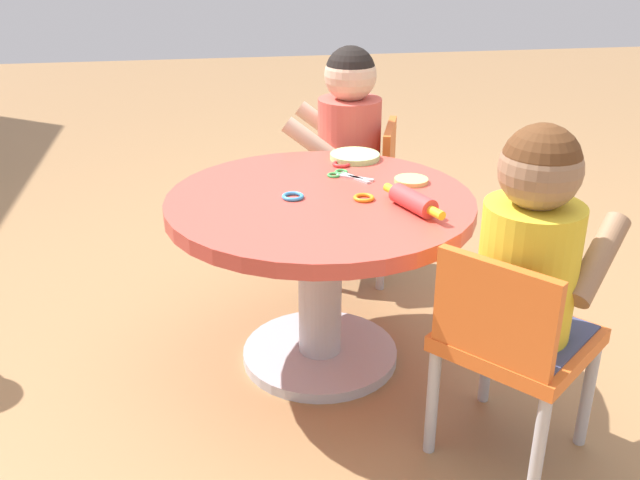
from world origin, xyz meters
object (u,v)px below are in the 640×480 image
seated_child_right (348,125)px  craft_scissors (345,175)px  seated_child_left (532,243)px  rolling_pin (413,201)px  child_chair_left (511,343)px  craft_table (320,243)px  child_chair_right (358,190)px

seated_child_right → craft_scissors: bearing=167.9°
seated_child_left → seated_child_right: bearing=11.3°
rolling_pin → child_chair_left: bearing=-157.7°
seated_child_right → craft_table: bearing=161.8°
seated_child_left → craft_scissors: seated_child_left is taller
child_chair_left → craft_scissors: 0.69m
rolling_pin → craft_scissors: (0.28, 0.12, -0.02)m
child_chair_left → seated_child_right: seated_child_right is taller
child_chair_left → seated_child_left: bearing=-49.8°
seated_child_left → craft_scissors: (0.59, 0.29, -0.03)m
seated_child_left → child_chair_right: seated_child_left is taller
craft_scissors → rolling_pin: bearing=-157.3°
child_chair_left → rolling_pin: size_ratio=2.40×
seated_child_left → rolling_pin: (0.31, 0.17, -0.01)m
craft_table → child_chair_left: child_chair_left is taller
craft_table → seated_child_right: bearing=-18.2°
child_chair_right → craft_scissors: bearing=162.4°
rolling_pin → craft_scissors: 0.30m
seated_child_left → seated_child_right: 1.02m
child_chair_left → child_chair_right: same height
child_chair_left → seated_child_right: 1.06m
child_chair_right → craft_scissors: 0.46m
craft_scissors → seated_child_right: bearing=-12.1°
craft_scissors → child_chair_right: bearing=-17.6°
seated_child_left → craft_scissors: size_ratio=3.83×
craft_table → seated_child_left: size_ratio=1.58×
child_chair_left → rolling_pin: 0.42m
craft_table → craft_scissors: size_ratio=6.07×
craft_table → child_chair_left: bearing=-143.2°
seated_child_right → craft_scissors: (-0.41, 0.09, -0.03)m
seated_child_right → craft_scissors: size_ratio=3.83×
craft_table → rolling_pin: size_ratio=3.62×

